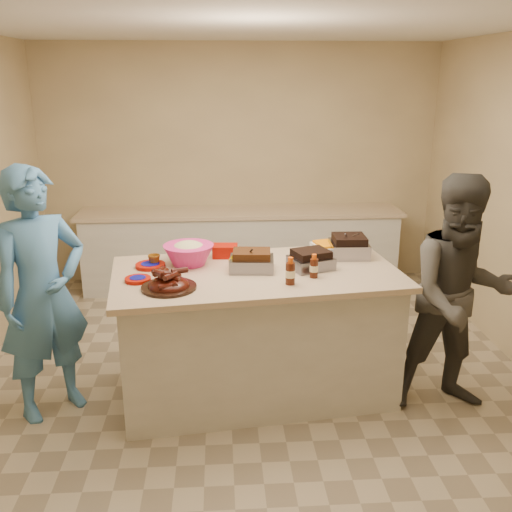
{
  "coord_description": "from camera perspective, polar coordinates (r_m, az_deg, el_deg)",
  "views": [
    {
      "loc": [
        -0.24,
        -4.04,
        2.35
      ],
      "look_at": [
        0.03,
        -0.07,
        1.08
      ],
      "focal_mm": 40.0,
      "sensor_mm": 36.0,
      "label": 1
    }
  ],
  "objects": [
    {
      "name": "island",
      "position": [
        4.58,
        0.04,
        -13.21
      ],
      "size": [
        2.19,
        1.34,
        0.98
      ],
      "primitive_type": null,
      "rotation": [
        0.0,
        0.0,
        0.12
      ],
      "color": "beige",
      "rests_on": "ground"
    },
    {
      "name": "bbq_bottle_a",
      "position": [
        3.91,
        3.43,
        -2.82
      ],
      "size": [
        0.07,
        0.07,
        0.19
      ],
      "primitive_type": "cylinder",
      "rotation": [
        0.0,
        0.0,
        0.12
      ],
      "color": "#3A150A",
      "rests_on": "island"
    },
    {
      "name": "bbq_bottle_b",
      "position": [
        4.05,
        5.78,
        -2.14
      ],
      "size": [
        0.06,
        0.06,
        0.17
      ],
      "primitive_type": "cylinder",
      "rotation": [
        0.0,
        0.0,
        0.12
      ],
      "color": "#3A150A",
      "rests_on": "island"
    },
    {
      "name": "mac_cheese_dish",
      "position": [
        4.65,
        7.86,
        0.42
      ],
      "size": [
        0.39,
        0.32,
        0.09
      ],
      "primitive_type": "cube",
      "rotation": [
        0.0,
        0.0,
        0.27
      ],
      "color": "#FF8D03",
      "rests_on": "island"
    },
    {
      "name": "back_counter",
      "position": [
        6.53,
        -1.52,
        0.75
      ],
      "size": [
        3.6,
        0.64,
        0.9
      ],
      "primitive_type": null,
      "color": "beige",
      "rests_on": "ground"
    },
    {
      "name": "rib_platter",
      "position": [
        3.87,
        -8.69,
        -3.24
      ],
      "size": [
        0.49,
        0.49,
        0.15
      ],
      "primitive_type": null,
      "rotation": [
        0.0,
        0.0,
        0.43
      ],
      "color": "#400F08",
      "rests_on": "island"
    },
    {
      "name": "plastic_cup",
      "position": [
        4.35,
        -10.11,
        -0.96
      ],
      "size": [
        0.1,
        0.1,
        0.09
      ],
      "primitive_type": "imported",
      "rotation": [
        0.0,
        0.0,
        0.12
      ],
      "color": "brown",
      "rests_on": "island"
    },
    {
      "name": "sauce_bowl",
      "position": [
        4.35,
        -1.86,
        -0.68
      ],
      "size": [
        0.13,
        0.05,
        0.12
      ],
      "primitive_type": "imported",
      "rotation": [
        0.0,
        0.0,
        0.12
      ],
      "color": "silver",
      "rests_on": "island"
    },
    {
      "name": "guest_blue",
      "position": [
        4.6,
        -19.3,
        -14.15
      ],
      "size": [
        1.67,
        1.79,
        0.43
      ],
      "primitive_type": "imported",
      "rotation": [
        0.0,
        0.0,
        0.71
      ],
      "color": "#467FB8",
      "rests_on": "ground"
    },
    {
      "name": "brisket_tray",
      "position": [
        4.24,
        5.49,
        -1.24
      ],
      "size": [
        0.36,
        0.33,
        0.09
      ],
      "primitive_type": "cube",
      "rotation": [
        0.0,
        0.0,
        0.34
      ],
      "color": "black",
      "rests_on": "island"
    },
    {
      "name": "room",
      "position": [
        4.68,
        -0.37,
        -12.47
      ],
      "size": [
        4.5,
        5.0,
        2.7
      ],
      "primitive_type": null,
      "color": "tan",
      "rests_on": "ground"
    },
    {
      "name": "mustard_bottle",
      "position": [
        4.17,
        -2.43,
        -1.51
      ],
      "size": [
        0.05,
        0.05,
        0.12
      ],
      "primitive_type": "cylinder",
      "rotation": [
        0.0,
        0.0,
        0.12
      ],
      "color": "#D9AD00",
      "rests_on": "island"
    },
    {
      "name": "pulled_pork_tray",
      "position": [
        4.18,
        -0.43,
        -1.42
      ],
      "size": [
        0.34,
        0.27,
        0.1
      ],
      "primitive_type": "cube",
      "rotation": [
        0.0,
        0.0,
        -0.08
      ],
      "color": "#47230F",
      "rests_on": "island"
    },
    {
      "name": "guest_gray",
      "position": [
        4.64,
        18.61,
        -13.78
      ],
      "size": [
        0.84,
        1.73,
        0.65
      ],
      "primitive_type": "imported",
      "rotation": [
        0.0,
        0.0,
        -0.0
      ],
      "color": "#45433E",
      "rests_on": "ground"
    },
    {
      "name": "plate_stack_small",
      "position": [
        4.05,
        -11.72,
        -2.47
      ],
      "size": [
        0.2,
        0.2,
        0.03
      ],
      "primitive_type": "cylinder",
      "rotation": [
        0.0,
        0.0,
        0.12
      ],
      "color": "#910C02",
      "rests_on": "island"
    },
    {
      "name": "roasting_pan",
      "position": [
        4.56,
        9.24,
        -0.02
      ],
      "size": [
        0.3,
        0.3,
        0.12
      ],
      "primitive_type": "cube",
      "rotation": [
        0.0,
        0.0,
        -0.04
      ],
      "color": "gray",
      "rests_on": "island"
    },
    {
      "name": "plate_stack_large",
      "position": [
        4.32,
        -10.51,
        -1.1
      ],
      "size": [
        0.25,
        0.25,
        0.03
      ],
      "primitive_type": "cylinder",
      "rotation": [
        0.0,
        0.0,
        0.12
      ],
      "color": "#910C02",
      "rests_on": "island"
    },
    {
      "name": "coleslaw_bowl",
      "position": [
        4.34,
        -6.71,
        -0.83
      ],
      "size": [
        0.42,
        0.42,
        0.26
      ],
      "primitive_type": null,
      "rotation": [
        0.0,
        0.0,
        0.12
      ],
      "color": "#D8287F",
      "rests_on": "island"
    },
    {
      "name": "basket_stack",
      "position": [
        4.49,
        -3.1,
        -0.07
      ],
      "size": [
        0.2,
        0.16,
        0.1
      ],
      "primitive_type": "cube",
      "rotation": [
        0.0,
        0.0,
        -0.07
      ],
      "color": "#910C02",
      "rests_on": "island"
    },
    {
      "name": "sausage_plate",
      "position": [
        4.37,
        -0.47,
        -0.57
      ],
      "size": [
        0.38,
        0.38,
        0.05
      ],
      "primitive_type": "cylinder",
      "rotation": [
        0.0,
        0.0,
        -0.16
      ],
      "color": "silver",
      "rests_on": "island"
    }
  ]
}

